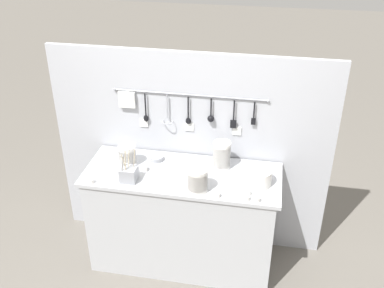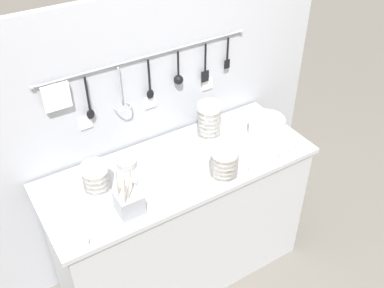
# 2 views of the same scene
# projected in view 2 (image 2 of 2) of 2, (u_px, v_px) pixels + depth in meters

# --- Properties ---
(ground_plane) EXTENTS (20.00, 20.00, 0.00)m
(ground_plane) POSITION_uv_depth(u_px,v_px,m) (181.00, 267.00, 3.08)
(ground_plane) COLOR #666059
(counter) EXTENTS (1.57, 0.61, 0.91)m
(counter) POSITION_uv_depth(u_px,v_px,m) (180.00, 222.00, 2.80)
(counter) COLOR #ADAFB5
(counter) RESTS_ON ground
(back_wall) EXTENTS (2.37, 0.11, 1.81)m
(back_wall) POSITION_uv_depth(u_px,v_px,m) (151.00, 137.00, 2.76)
(back_wall) COLOR #A8AAB2
(back_wall) RESTS_ON ground
(bowl_stack_tall_left) EXTENTS (0.14, 0.14, 0.18)m
(bowl_stack_tall_left) POSITION_uv_depth(u_px,v_px,m) (96.00, 179.00, 2.31)
(bowl_stack_tall_left) COLOR white
(bowl_stack_tall_left) RESTS_ON counter
(bowl_stack_nested_right) EXTENTS (0.15, 0.15, 0.19)m
(bowl_stack_nested_right) POSITION_uv_depth(u_px,v_px,m) (224.00, 163.00, 2.40)
(bowl_stack_nested_right) COLOR white
(bowl_stack_nested_right) RESTS_ON counter
(bowl_stack_short_front) EXTENTS (0.14, 0.14, 0.24)m
(bowl_stack_short_front) POSITION_uv_depth(u_px,v_px,m) (209.00, 121.00, 2.68)
(bowl_stack_short_front) COLOR white
(bowl_stack_short_front) RESTS_ON counter
(plate_stack) EXTENTS (0.21, 0.21, 0.13)m
(plate_stack) POSITION_uv_depth(u_px,v_px,m) (266.00, 127.00, 2.72)
(plate_stack) COLOR white
(plate_stack) RESTS_ON counter
(steel_mixing_bowl) EXTENTS (0.11, 0.11, 0.04)m
(steel_mixing_bowl) POSITION_uv_depth(u_px,v_px,m) (127.00, 163.00, 2.52)
(steel_mixing_bowl) COLOR #93969E
(steel_mixing_bowl) RESTS_ON counter
(cutlery_caddy) EXTENTS (0.12, 0.12, 0.27)m
(cutlery_caddy) POSITION_uv_depth(u_px,v_px,m) (129.00, 202.00, 2.21)
(cutlery_caddy) COLOR #93969E
(cutlery_caddy) RESTS_ON counter
(cup_beside_plates) EXTENTS (0.04, 0.04, 0.04)m
(cup_beside_plates) POSITION_uv_depth(u_px,v_px,m) (283.00, 157.00, 2.56)
(cup_beside_plates) COLOR white
(cup_beside_plates) RESTS_ON counter
(cup_edge_far) EXTENTS (0.04, 0.04, 0.04)m
(cup_edge_far) POSITION_uv_depth(u_px,v_px,m) (131.00, 184.00, 2.38)
(cup_edge_far) COLOR white
(cup_edge_far) RESTS_ON counter
(cup_by_caddy) EXTENTS (0.04, 0.04, 0.04)m
(cup_by_caddy) POSITION_uv_depth(u_px,v_px,m) (84.00, 243.00, 2.06)
(cup_by_caddy) COLOR white
(cup_by_caddy) RESTS_ON counter
(cup_front_left) EXTENTS (0.04, 0.04, 0.04)m
(cup_front_left) POSITION_uv_depth(u_px,v_px,m) (253.00, 170.00, 2.47)
(cup_front_left) COLOR white
(cup_front_left) RESTS_ON counter
(cup_front_right) EXTENTS (0.04, 0.04, 0.04)m
(cup_front_right) POSITION_uv_depth(u_px,v_px,m) (293.00, 152.00, 2.59)
(cup_front_right) COLOR white
(cup_front_right) RESTS_ON counter
(cup_mid_row) EXTENTS (0.04, 0.04, 0.04)m
(cup_mid_row) POSITION_uv_depth(u_px,v_px,m) (275.00, 150.00, 2.61)
(cup_mid_row) COLOR white
(cup_mid_row) RESTS_ON counter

